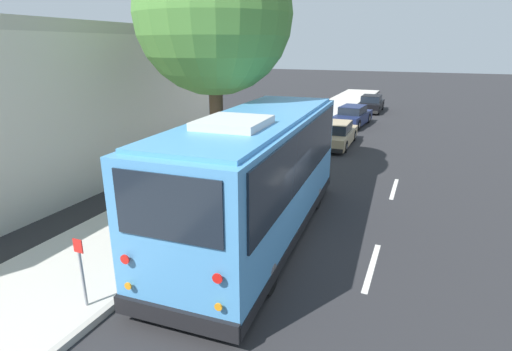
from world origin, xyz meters
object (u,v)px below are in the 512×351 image
object	(u,v)px
sign_post_far	(129,249)
fire_hydrant	(275,156)
parked_sedan_tan	(335,134)
parked_sedan_black	(371,104)
street_tree	(215,4)
shuttle_bus	(257,171)
parked_sedan_navy	(353,116)
sign_post_near	(82,272)

from	to	relation	value
sign_post_far	fire_hydrant	world-z (taller)	sign_post_far
parked_sedan_tan	parked_sedan_black	xyz separation A→B (m)	(12.69, -0.12, 0.02)
street_tree	sign_post_far	size ratio (longest dim) A/B	7.95
parked_sedan_black	sign_post_far	bearing A→B (deg)	176.21
shuttle_bus	sign_post_far	size ratio (longest dim) A/B	7.84
parked_sedan_tan	parked_sedan_navy	xyz separation A→B (m)	(5.92, 0.15, 0.04)
parked_sedan_tan	fire_hydrant	distance (m)	5.41
parked_sedan_navy	sign_post_near	world-z (taller)	sign_post_near
parked_sedan_black	street_tree	xyz separation A→B (m)	(-21.38, 2.41, 5.75)
sign_post_near	sign_post_far	xyz separation A→B (m)	(1.35, 0.00, -0.18)
shuttle_bus	fire_hydrant	bearing A→B (deg)	12.77
parked_sedan_tan	sign_post_far	bearing A→B (deg)	173.23
shuttle_bus	fire_hydrant	distance (m)	6.68
shuttle_bus	sign_post_far	xyz separation A→B (m)	(-3.08, 1.81, -1.18)
parked_sedan_black	fire_hydrant	size ratio (longest dim) A/B	5.50
sign_post_near	fire_hydrant	world-z (taller)	sign_post_near
sign_post_near	parked_sedan_navy	bearing A→B (deg)	-3.41
parked_sedan_navy	parked_sedan_black	distance (m)	6.77
shuttle_bus	street_tree	bearing A→B (deg)	39.92
shuttle_bus	parked_sedan_navy	bearing A→B (deg)	-1.69
parked_sedan_navy	sign_post_far	world-z (taller)	parked_sedan_navy
shuttle_bus	sign_post_far	world-z (taller)	shuttle_bus
street_tree	sign_post_far	world-z (taller)	street_tree
parked_sedan_black	parked_sedan_navy	bearing A→B (deg)	177.19
parked_sedan_navy	sign_post_far	xyz separation A→B (m)	(-20.50, 1.30, 0.11)
parked_sedan_navy	fire_hydrant	bearing A→B (deg)	178.13
sign_post_far	parked_sedan_black	bearing A→B (deg)	-3.31
parked_sedan_black	street_tree	size ratio (longest dim) A/B	0.49
sign_post_near	fire_hydrant	bearing A→B (deg)	0.05
street_tree	parked_sedan_black	bearing A→B (deg)	-6.43
shuttle_bus	parked_sedan_tan	xyz separation A→B (m)	(11.50, 0.35, -1.32)
parked_sedan_navy	sign_post_far	bearing A→B (deg)	-178.79
sign_post_near	sign_post_far	world-z (taller)	sign_post_near
street_tree	sign_post_far	xyz separation A→B (m)	(-5.89, -0.84, -5.62)
parked_sedan_black	sign_post_near	xyz separation A→B (m)	(-28.62, 1.58, 0.30)
parked_sedan_navy	street_tree	distance (m)	15.84
sign_post_near	sign_post_far	size ratio (longest dim) A/B	1.27
sign_post_far	sign_post_near	bearing A→B (deg)	180.00
parked_sedan_tan	street_tree	xyz separation A→B (m)	(-8.69, 2.29, 5.77)
parked_sedan_black	fire_hydrant	xyz separation A→B (m)	(-17.90, 1.58, -0.05)
sign_post_far	street_tree	bearing A→B (deg)	8.07
shuttle_bus	parked_sedan_black	bearing A→B (deg)	-2.80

